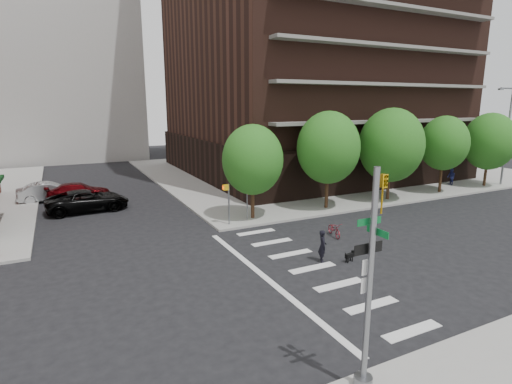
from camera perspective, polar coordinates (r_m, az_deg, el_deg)
name	(u,v)px	position (r m, az deg, el deg)	size (l,w,h in m)	color
ground	(256,280)	(18.00, -0.03, -12.49)	(120.00, 120.00, 0.00)	black
sidewalk_ne	(323,169)	(47.75, 9.49, 3.26)	(39.00, 33.00, 0.15)	gray
crosswalk	(298,271)	(19.00, 6.05, -11.16)	(3.85, 13.00, 0.01)	silver
tree_a	(253,160)	(25.96, -0.49, 4.62)	(4.00, 4.00, 5.90)	#301E11
tree_b	(328,148)	(29.01, 10.29, 6.25)	(4.50, 4.50, 6.65)	#301E11
tree_c	(391,145)	(32.94, 18.75, 6.35)	(5.00, 5.00, 6.80)	#301E11
tree_d	(444,143)	(37.43, 25.29, 6.32)	(4.00, 4.00, 6.20)	#301E11
tree_e	(489,141)	(42.30, 30.38, 6.25)	(4.50, 4.50, 6.35)	#301E11
traffic_signal	(369,299)	(11.00, 15.86, -14.53)	(0.90, 0.75, 6.00)	slate
pedestrian_signal	(233,197)	(25.15, -3.35, -0.74)	(2.18, 0.67, 2.60)	slate
streetlamp	(507,129)	(43.60, 32.19, 7.57)	(2.14, 0.22, 9.00)	slate
parked_car_black	(88,201)	(31.18, -22.91, -1.14)	(5.63, 2.59, 1.56)	black
parked_car_maroon	(79,191)	(35.11, -23.98, 0.07)	(4.83, 1.96, 1.40)	#410306
parked_car_silver	(49,192)	(35.79, -27.44, 0.06)	(4.62, 1.61, 1.52)	#B2B5B9
scooter	(334,229)	(23.87, 11.12, -5.25)	(0.56, 1.62, 0.85)	maroon
dog_walker	(322,246)	(19.96, 9.48, -7.61)	(0.38, 0.59, 1.61)	black
dog	(350,255)	(20.35, 13.27, -8.80)	(0.63, 0.27, 0.53)	black
pedestrian_far	(451,177)	(41.48, 26.09, 1.98)	(0.60, 0.77, 1.58)	navy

